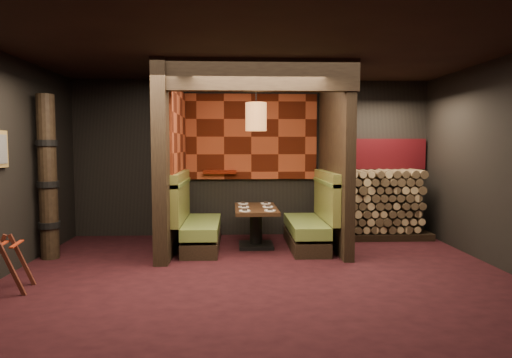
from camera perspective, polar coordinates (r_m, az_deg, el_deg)
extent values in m
cube|color=black|center=(5.90, 0.57, -12.27)|extent=(6.50, 5.50, 0.02)
cube|color=black|center=(5.78, 0.60, 16.15)|extent=(6.50, 5.50, 0.02)
cube|color=black|center=(8.42, -0.44, 2.61)|extent=(6.50, 0.02, 2.85)
cube|color=black|center=(2.92, 3.55, -0.58)|extent=(6.50, 0.02, 2.85)
cube|color=black|center=(7.38, -10.66, 2.30)|extent=(0.20, 2.20, 2.85)
cube|color=black|center=(7.53, 9.80, 2.35)|extent=(0.15, 2.10, 2.85)
cube|color=black|center=(6.43, 0.02, 12.86)|extent=(2.85, 0.18, 0.44)
cube|color=maroon|center=(8.37, -0.60, 5.31)|extent=(2.40, 0.06, 1.55)
cube|color=maroon|center=(7.53, -9.61, 5.59)|extent=(0.04, 1.85, 1.45)
cube|color=#5A1407|center=(8.32, -4.55, 0.89)|extent=(0.60, 0.12, 0.07)
cube|color=black|center=(7.49, -6.73, -7.78)|extent=(0.55, 1.60, 0.22)
cube|color=olive|center=(7.44, -6.75, -5.90)|extent=(0.55, 1.60, 0.18)
cube|color=brown|center=(7.41, -9.37, -2.91)|extent=(0.12, 1.60, 0.78)
cube|color=olive|center=(7.38, -9.40, -0.21)|extent=(0.15, 1.60, 0.06)
cube|color=black|center=(7.55, 6.20, -7.67)|extent=(0.55, 1.60, 0.22)
cube|color=olive|center=(7.50, 6.22, -5.80)|extent=(0.55, 1.60, 0.18)
cube|color=brown|center=(7.50, 8.78, -2.82)|extent=(0.12, 1.60, 0.78)
cube|color=olive|center=(7.47, 8.81, -0.15)|extent=(0.15, 1.60, 0.06)
cube|color=black|center=(7.54, -0.01, -8.28)|extent=(0.56, 0.56, 0.06)
cylinder|color=black|center=(7.49, -0.01, -6.27)|extent=(0.20, 0.20, 0.60)
cube|color=#342114|center=(7.44, -0.01, -3.77)|extent=(0.69, 1.25, 0.06)
cylinder|color=white|center=(7.00, -1.43, -3.98)|extent=(0.18, 0.18, 0.01)
cube|color=black|center=(7.00, -1.43, -3.85)|extent=(0.07, 0.11, 0.02)
cylinder|color=white|center=(7.02, 1.78, -3.95)|extent=(0.18, 0.18, 0.01)
cube|color=black|center=(7.02, 1.78, -3.82)|extent=(0.07, 0.11, 0.02)
cylinder|color=white|center=(7.42, -1.53, -3.50)|extent=(0.18, 0.18, 0.01)
cube|color=black|center=(7.42, -1.53, -3.38)|extent=(0.07, 0.11, 0.02)
cylinder|color=white|center=(7.44, 1.50, -3.48)|extent=(0.18, 0.18, 0.01)
cube|color=black|center=(7.44, 1.50, -3.36)|extent=(0.07, 0.11, 0.02)
cylinder|color=white|center=(7.85, -1.62, -3.08)|extent=(0.18, 0.18, 0.01)
cube|color=black|center=(7.84, -1.62, -2.96)|extent=(0.07, 0.11, 0.02)
cylinder|color=white|center=(7.87, 1.24, -3.06)|extent=(0.18, 0.18, 0.01)
cube|color=black|center=(7.86, 1.24, -2.95)|extent=(0.07, 0.11, 0.02)
cylinder|color=#9F6332|center=(7.33, 0.00, 7.78)|extent=(0.34, 0.34, 0.45)
sphere|color=#FFC672|center=(7.33, 0.00, 7.78)|extent=(0.18, 0.18, 0.18)
cylinder|color=black|center=(7.37, 0.00, 11.49)|extent=(0.02, 0.02, 0.51)
cube|color=#3F3F3F|center=(6.43, -29.25, 3.28)|extent=(0.01, 0.27, 0.36)
cube|color=#471E15|center=(5.80, -28.20, -9.99)|extent=(0.30, 0.09, 0.67)
cube|color=#471E15|center=(6.16, -27.14, -9.12)|extent=(0.30, 0.09, 0.67)
cube|color=maroon|center=(5.97, -29.19, -7.17)|extent=(0.11, 0.41, 0.01)
cube|color=maroon|center=(5.93, -27.74, -7.20)|extent=(0.11, 0.41, 0.01)
cylinder|color=black|center=(7.30, -24.59, 0.19)|extent=(0.26, 0.26, 2.40)
cylinder|color=black|center=(7.38, -24.42, -5.24)|extent=(0.31, 0.31, 0.09)
cylinder|color=black|center=(7.31, -24.57, -0.59)|extent=(0.31, 0.31, 0.09)
cylinder|color=black|center=(7.29, -24.72, 4.12)|extent=(0.31, 0.31, 0.09)
cube|color=black|center=(8.56, 15.24, -6.71)|extent=(1.73, 0.70, 0.12)
cube|color=brown|center=(8.47, 15.33, -2.64)|extent=(1.73, 0.70, 1.10)
cube|color=maroon|center=(8.73, 14.77, 3.05)|extent=(1.83, 0.10, 0.56)
cube|color=black|center=(7.80, 10.04, 2.41)|extent=(0.08, 0.08, 2.85)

